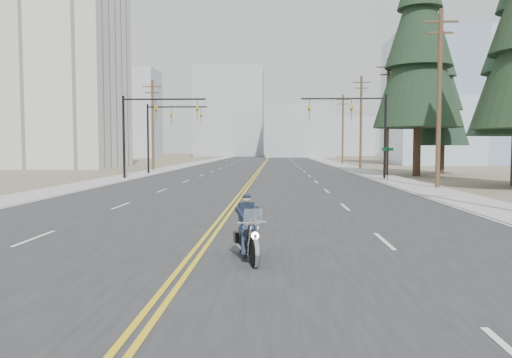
{
  "coord_description": "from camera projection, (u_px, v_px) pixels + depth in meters",
  "views": [
    {
      "loc": [
        1.98,
        -9.98,
        2.65
      ],
      "look_at": [
        1.3,
        6.52,
        1.6
      ],
      "focal_mm": 35.0,
      "sensor_mm": 36.0,
      "label": 1
    }
  ],
  "objects": [
    {
      "name": "ground_plane",
      "position": [
        180.0,
        277.0,
        10.2
      ],
      "size": [
        400.0,
        400.0,
        0.0
      ],
      "primitive_type": "plane",
      "color": "#776D56",
      "rests_on": "ground"
    },
    {
      "name": "road",
      "position": [
        264.0,
        164.0,
        80.0
      ],
      "size": [
        20.0,
        200.0,
        0.01
      ],
      "primitive_type": "cube",
      "color": "#303033",
      "rests_on": "ground"
    },
    {
      "name": "sidewalk_left",
      "position": [
        193.0,
        164.0,
        80.47
      ],
      "size": [
        3.0,
        200.0,
        0.01
      ],
      "primitive_type": "cube",
      "color": "#A5A5A0",
      "rests_on": "ground"
    },
    {
      "name": "sidewalk_right",
      "position": [
        336.0,
        164.0,
        79.53
      ],
      "size": [
        3.0,
        200.0,
        0.01
      ],
      "primitive_type": "cube",
      "color": "#A5A5A0",
      "rests_on": "ground"
    },
    {
      "name": "traffic_mast_left",
      "position": [
        147.0,
        120.0,
        42.16
      ],
      "size": [
        7.1,
        0.26,
        7.0
      ],
      "color": "black",
      "rests_on": "ground"
    },
    {
      "name": "traffic_mast_right",
      "position": [
        361.0,
        120.0,
        41.42
      ],
      "size": [
        7.1,
        0.26,
        7.0
      ],
      "color": "black",
      "rests_on": "ground"
    },
    {
      "name": "traffic_mast_far",
      "position": [
        164.0,
        125.0,
        50.15
      ],
      "size": [
        6.1,
        0.26,
        7.0
      ],
      "color": "black",
      "rests_on": "ground"
    },
    {
      "name": "street_sign",
      "position": [
        388.0,
        158.0,
        39.55
      ],
      "size": [
        0.9,
        0.06,
        2.62
      ],
      "color": "black",
      "rests_on": "ground"
    },
    {
      "name": "utility_pole_b",
      "position": [
        439.0,
        96.0,
        32.24
      ],
      "size": [
        2.2,
        0.3,
        11.5
      ],
      "color": "brown",
      "rests_on": "ground"
    },
    {
      "name": "utility_pole_c",
      "position": [
        388.0,
        115.0,
        47.21
      ],
      "size": [
        2.2,
        0.3,
        11.0
      ],
      "color": "brown",
      "rests_on": "ground"
    },
    {
      "name": "utility_pole_d",
      "position": [
        361.0,
        121.0,
        62.15
      ],
      "size": [
        2.2,
        0.3,
        11.5
      ],
      "color": "brown",
      "rests_on": "ground"
    },
    {
      "name": "utility_pole_e",
      "position": [
        343.0,
        128.0,
        79.12
      ],
      "size": [
        2.2,
        0.3,
        11.0
      ],
      "color": "brown",
      "rests_on": "ground"
    },
    {
      "name": "utility_pole_left",
      "position": [
        153.0,
        123.0,
        58.22
      ],
      "size": [
        2.2,
        0.3,
        10.5
      ],
      "color": "brown",
      "rests_on": "ground"
    },
    {
      "name": "apartment_block",
      "position": [
        48.0,
        53.0,
        65.23
      ],
      "size": [
        18.0,
        14.0,
        30.0
      ],
      "primitive_type": "cube",
      "color": "silver",
      "rests_on": "ground"
    },
    {
      "name": "glass_building",
      "position": [
        468.0,
        100.0,
        78.05
      ],
      "size": [
        24.0,
        16.0,
        20.0
      ],
      "primitive_type": "cube",
      "color": "#9EB5CC",
      "rests_on": "ground"
    },
    {
      "name": "haze_bldg_a",
      "position": [
        130.0,
        114.0,
        125.6
      ],
      "size": [
        14.0,
        12.0,
        22.0
      ],
      "primitive_type": "cube",
      "color": "#B7BCC6",
      "rests_on": "ground"
    },
    {
      "name": "haze_bldg_b",
      "position": [
        299.0,
        131.0,
        134.07
      ],
      "size": [
        18.0,
        14.0,
        14.0
      ],
      "primitive_type": "cube",
      "color": "#ADB2B7",
      "rests_on": "ground"
    },
    {
      "name": "haze_bldg_c",
      "position": [
        438.0,
        120.0,
        117.67
      ],
      "size": [
        16.0,
        12.0,
        18.0
      ],
      "primitive_type": "cube",
      "color": "#B7BCC6",
      "rests_on": "ground"
    },
    {
      "name": "haze_bldg_d",
      "position": [
        230.0,
        113.0,
        149.46
      ],
      "size": [
        20.0,
        15.0,
        26.0
      ],
      "primitive_type": "cube",
      "color": "#ADB2B7",
      "rests_on": "ground"
    },
    {
      "name": "haze_bldg_e",
      "position": [
        349.0,
        137.0,
        158.36
      ],
      "size": [
        14.0,
        14.0,
        12.0
      ],
      "primitive_type": "cube",
      "color": "#B7BCC6",
      "rests_on": "ground"
    },
    {
      "name": "haze_bldg_f",
      "position": [
        93.0,
        128.0,
        141.36
      ],
      "size": [
        12.0,
        12.0,
        16.0
      ],
      "primitive_type": "cube",
      "color": "#ADB2B7",
      "rests_on": "ground"
    },
    {
      "name": "motorcyclist",
      "position": [
        249.0,
        228.0,
        11.61
      ],
      "size": [
        1.28,
        2.12,
        1.54
      ],
      "primitive_type": null,
      "rotation": [
        0.0,
        0.0,
        3.38
      ],
      "color": "black",
      "rests_on": "ground"
    },
    {
      "name": "conifer_tall",
      "position": [
        419.0,
        36.0,
        45.36
      ],
      "size": [
        8.03,
        8.03,
        22.32
      ],
      "rotation": [
        0.0,
        0.0,
        0.33
      ],
      "color": "#382619",
      "rests_on": "ground"
    },
    {
      "name": "conifer_far",
      "position": [
        442.0,
        92.0,
        49.66
      ],
      "size": [
        5.31,
        5.31,
        14.23
      ],
      "rotation": [
        0.0,
        0.0,
        -0.04
      ],
      "color": "#382619",
      "rests_on": "ground"
    }
  ]
}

